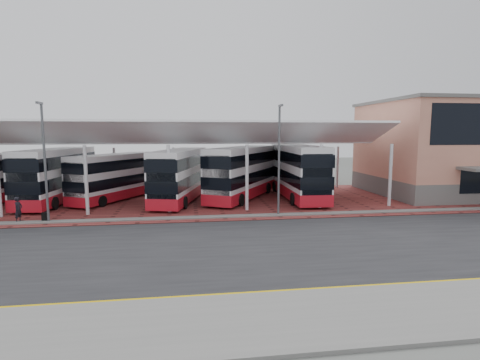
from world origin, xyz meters
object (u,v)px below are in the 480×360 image
at_px(bus_1, 57,176).
at_px(bus_2, 116,177).
at_px(bus_3, 180,176).
at_px(bus_5, 298,172).
at_px(terminal, 465,147).
at_px(bus_4, 242,173).
at_px(pedestrian, 18,210).

xyz_separation_m(bus_1, bus_2, (4.88, 0.39, -0.26)).
bearing_deg(bus_3, bus_5, 14.85).
bearing_deg(bus_3, terminal, 15.15).
bearing_deg(bus_2, terminal, 27.86).
distance_m(terminal, bus_2, 34.12).
xyz_separation_m(bus_1, bus_4, (16.33, -0.46, 0.04)).
distance_m(bus_2, bus_3, 5.96).
relative_size(terminal, bus_2, 1.85).
distance_m(terminal, bus_4, 22.68).
bearing_deg(bus_4, bus_2, -154.36).
bearing_deg(pedestrian, terminal, -64.60).
height_order(bus_2, pedestrian, bus_2).
bearing_deg(bus_1, pedestrian, -84.15).
bearing_deg(terminal, bus_1, 179.38).
relative_size(bus_2, bus_4, 0.88).
bearing_deg(bus_2, bus_4, 25.01).
xyz_separation_m(bus_2, pedestrian, (-4.98, -8.14, -1.19)).
bearing_deg(bus_1, terminal, 5.90).
distance_m(bus_3, bus_5, 10.83).
height_order(bus_1, bus_4, bus_4).
bearing_deg(bus_2, bus_3, 15.08).
bearing_deg(terminal, bus_4, -179.91).
height_order(bus_1, pedestrian, bus_1).
relative_size(bus_4, bus_5, 0.95).
distance_m(bus_3, bus_4, 5.71).
bearing_deg(bus_3, pedestrian, -134.28).
bearing_deg(bus_5, terminal, 3.19).
bearing_deg(bus_1, bus_4, 4.92).
xyz_separation_m(bus_3, bus_4, (5.68, 0.61, 0.09)).
bearing_deg(pedestrian, bus_4, -51.29).
distance_m(bus_2, pedestrian, 9.62).
distance_m(bus_1, bus_3, 10.71).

